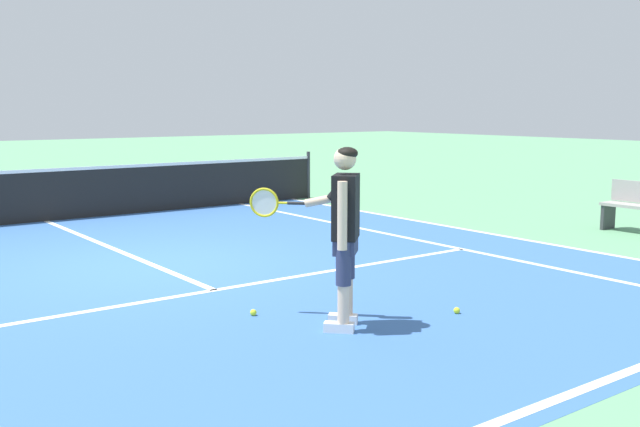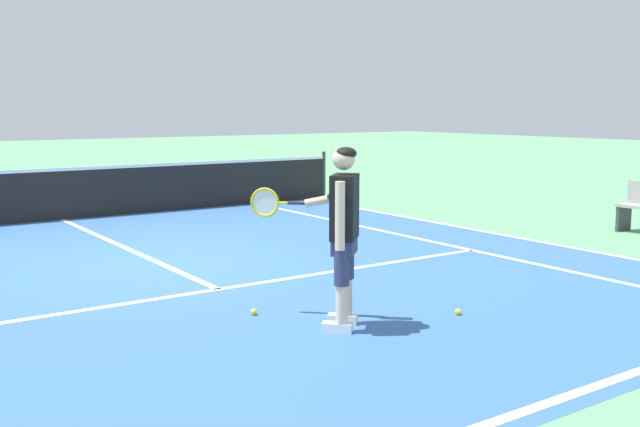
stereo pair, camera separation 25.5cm
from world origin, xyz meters
The scene contains 11 objects.
ground_plane centered at (0.00, 0.00, 0.00)m, with size 80.00×80.00×0.00m, color #609E70.
court_inner_surface centered at (0.00, -0.61, 0.00)m, with size 10.98×11.06×0.00m, color #3866A8.
line_baseline centered at (0.00, -5.95, 0.00)m, with size 10.98×0.10×0.01m, color white.
line_service centered at (0.00, -1.68, 0.00)m, with size 8.23×0.10×0.01m, color white.
line_centre_service centered at (0.00, 1.52, 0.00)m, with size 0.10×6.40×0.01m, color white.
line_singles_right centered at (4.12, -0.61, 0.00)m, with size 0.10×10.66×0.01m, color white.
line_doubles_right centered at (5.49, -0.61, 0.00)m, with size 0.10×10.66×0.01m, color white.
tennis_net centered at (0.00, 4.72, 0.50)m, with size 11.96×0.08×1.07m.
tennis_player centered at (0.29, -3.67, 0.99)m, with size 0.73×1.17×1.71m.
tennis_ball_near_feet centered at (1.52, -3.99, 0.03)m, with size 0.07×0.07×0.07m, color #CCE02D.
tennis_ball_by_baseline centered at (-0.18, -2.82, 0.03)m, with size 0.07×0.07×0.07m, color #CCE02D.
Camera 1 is at (-3.89, -8.92, 2.07)m, focal length 41.04 mm.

